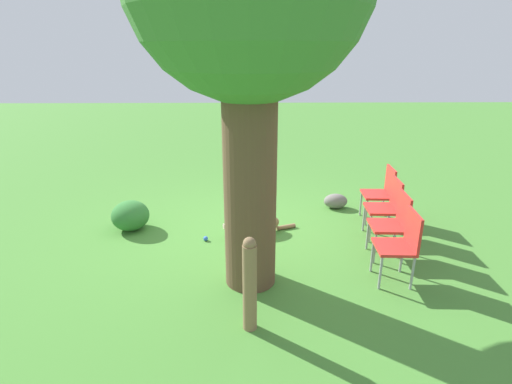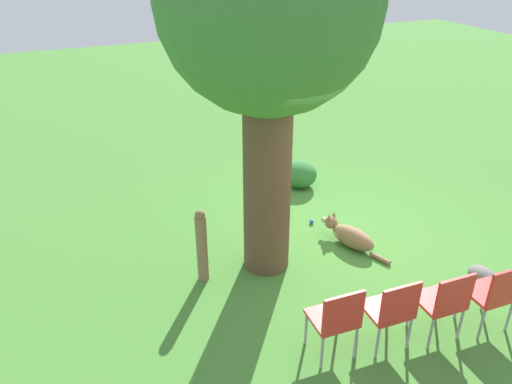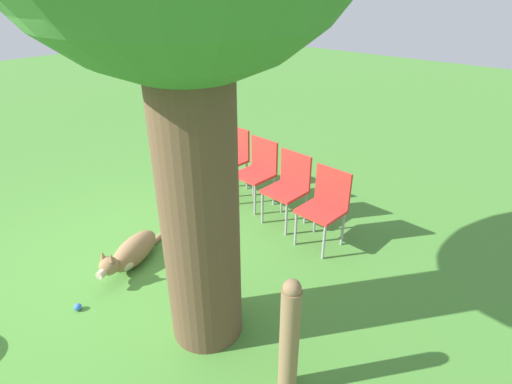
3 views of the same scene
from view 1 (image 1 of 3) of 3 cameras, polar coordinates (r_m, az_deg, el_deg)
The scene contains 10 objects.
ground_plane at distance 5.80m, azimuth -1.51°, elevation -6.85°, with size 30.00×30.00×0.00m, color #478433.
dog at distance 5.90m, azimuth -0.22°, elevation -4.74°, with size 1.10×0.50×0.38m.
fence_post at distance 3.89m, azimuth -0.90°, elevation -13.00°, with size 0.14×0.14×0.99m.
red_chair_0 at distance 6.54m, azimuth 17.56°, elevation 0.23°, with size 0.44×0.46×0.88m.
red_chair_1 at distance 5.99m, azimuth 18.25°, elevation -1.66°, with size 0.44×0.46×0.88m.
red_chair_2 at distance 5.45m, azimuth 19.08°, elevation -3.93°, with size 0.44×0.46×0.88m.
red_chair_3 at distance 4.92m, azimuth 20.09°, elevation -6.69°, with size 0.44×0.46×0.88m.
tennis_ball at distance 5.80m, azimuth -7.21°, elevation -6.61°, with size 0.07×0.07×0.07m.
garden_rock at distance 7.00m, azimuth 11.30°, elevation -1.27°, with size 0.40×0.28×0.25m.
low_shrub at distance 6.33m, azimuth -17.51°, elevation -3.22°, with size 0.56×0.56×0.45m.
Camera 1 is at (-0.07, 5.17, 2.62)m, focal length 28.00 mm.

